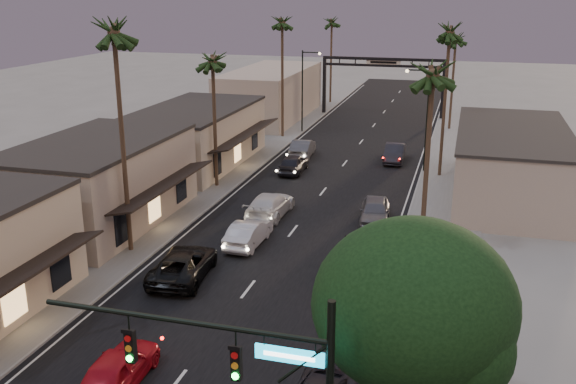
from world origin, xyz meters
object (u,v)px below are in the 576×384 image
Objects in this scene: curbside_black at (353,266)px; oncoming_red at (118,368)px; palm_rc at (456,35)px; traffic_signal at (261,382)px; streetlight_left at (305,85)px; oncoming_silver at (248,233)px; palm_lb at (113,25)px; palm_lc at (212,55)px; palm_ra at (433,67)px; palm_rb at (450,27)px; streetlight_right at (424,112)px; arch at (383,72)px; oncoming_pickup at (183,264)px; palm_far at (332,19)px; corner_tree at (416,312)px; palm_ld at (282,19)px.

oncoming_red is at bearing -121.25° from curbside_black.
palm_rc is 2.28× the size of curbside_black.
traffic_signal is 0.95× the size of streetlight_left.
oncoming_silver is (0.09, 15.56, -0.02)m from oncoming_red.
palm_lb is at bearing -112.27° from palm_rc.
palm_ra is at bearing -34.90° from palm_lc.
palm_ra is 20.02m from palm_rb.
palm_lb is (-15.52, -23.00, 8.06)m from streetlight_right.
traffic_signal is 0.64× the size of palm_ra.
streetlight_left is at bearing 114.54° from palm_ra.
palm_ra is 21.04m from oncoming_red.
palm_lb is at bearing -90.00° from palm_lc.
streetlight_left reaches higher than curbside_black.
arch is at bearing 95.14° from curbside_black.
streetlight_right is 18.99m from streetlight_left.
curbside_black is (9.02, 2.32, -0.04)m from oncoming_pickup.
palm_far is (-8.30, 8.00, 5.91)m from arch.
corner_tree is 0.72× the size of palm_rc.
streetlight_right is 0.74× the size of palm_rc.
palm_rb is 25.36m from curbside_black.
palm_lc is at bearing -80.46° from oncoming_pickup.
palm_rb reaches higher than traffic_signal.
oncoming_silver is at bearing -83.26° from palm_far.
oncoming_pickup is (3.02, -38.59, -4.52)m from streetlight_left.
streetlight_right is 1.88× the size of oncoming_silver.
palm_far is (0.30, 42.00, 0.97)m from palm_lc.
corner_tree reaches higher than traffic_signal.
curbside_black is (7.15, -3.18, -0.01)m from oncoming_silver.
streetlight_right is at bearing -119.21° from oncoming_pickup.
oncoming_silver is (6.57, 2.91, -12.60)m from palm_lb.
oncoming_red is at bearing -101.10° from palm_rc.
palm_rc is 2.08× the size of oncoming_pickup.
traffic_signal is 22.70m from oncoming_silver.
oncoming_pickup is (-1.78, 10.06, 0.01)m from oncoming_red.
corner_tree is at bearing 131.89° from oncoming_pickup.
oncoming_silver is (4.89, -33.09, -4.54)m from streetlight_left.
palm_lc is at bearing 90.00° from palm_lb.
arch reaches higher than curbside_black.
corner_tree is at bearing -86.97° from palm_ra.
streetlight_left is (-12.61, 54.00, 0.25)m from traffic_signal.
streetlight_right is 0.63× the size of palm_ld.
palm_rc is at bearing 87.22° from traffic_signal.
palm_lb is at bearing -100.16° from arch.
palm_ra is at bearing -65.46° from streetlight_left.
streetlight_left is at bearing 107.45° from curbside_black.
palm_rc reaches higher than oncoming_red.
palm_lc is 0.86× the size of palm_rb.
palm_ra reaches higher than oncoming_red.
traffic_signal is 60.31m from palm_rc.
oncoming_silver is at bearing -115.06° from oncoming_pickup.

